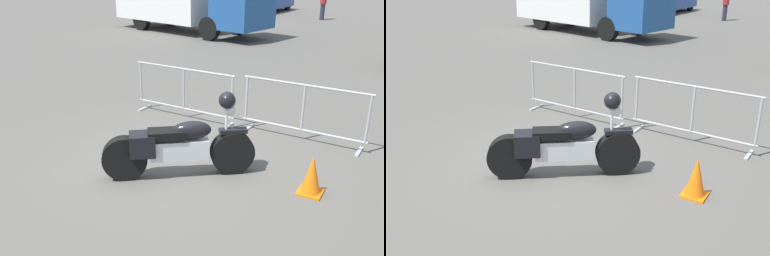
# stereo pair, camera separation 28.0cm
# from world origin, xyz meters

# --- Properties ---
(ground_plane) EXTENTS (120.00, 120.00, 0.00)m
(ground_plane) POSITION_xyz_m (0.00, 0.00, 0.00)
(ground_plane) COLOR #54514C
(motorcycle) EXTENTS (1.99, 1.54, 1.32)m
(motorcycle) POSITION_xyz_m (0.38, -0.22, 0.50)
(motorcycle) COLOR black
(motorcycle) RESTS_ON ground
(crowd_barrier_near) EXTENTS (2.35, 0.56, 1.07)m
(crowd_barrier_near) POSITION_xyz_m (-0.87, 2.07, 0.56)
(crowd_barrier_near) COLOR #9EA0A5
(crowd_barrier_near) RESTS_ON ground
(crowd_barrier_far) EXTENTS (2.35, 0.56, 1.07)m
(crowd_barrier_far) POSITION_xyz_m (1.63, 2.07, 0.56)
(crowd_barrier_far) COLOR #9EA0A5
(crowd_barrier_far) RESTS_ON ground
(parked_car_blue) EXTENTS (2.08, 4.40, 1.45)m
(parked_car_blue) POSITION_xyz_m (-6.02, 21.78, 0.73)
(parked_car_blue) COLOR #284799
(parked_car_blue) RESTS_ON ground
(pedestrian) EXTENTS (0.41, 0.41, 1.69)m
(pedestrian) POSITION_xyz_m (-2.07, 19.41, 0.92)
(pedestrian) COLOR #262838
(pedestrian) RESTS_ON ground
(traffic_cone) EXTENTS (0.34, 0.34, 0.59)m
(traffic_cone) POSITION_xyz_m (2.30, 0.22, 0.29)
(traffic_cone) COLOR orange
(traffic_cone) RESTS_ON ground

